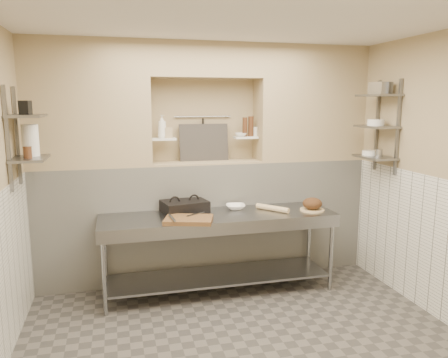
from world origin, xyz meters
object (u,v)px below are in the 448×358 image
object	(u,v)px
panini_press	(185,206)
mixing_bowl	(236,207)
bowl_alcove	(241,135)
rolling_pin	(272,208)
bread_loaf	(312,203)
jug_left	(31,140)
cutting_board	(189,220)
prep_table	(219,237)
bottle_soap	(162,126)

from	to	relation	value
panini_press	mixing_bowl	bearing A→B (deg)	-11.87
bowl_alcove	rolling_pin	bearing A→B (deg)	-66.88
bread_loaf	jug_left	world-z (taller)	jug_left
mixing_bowl	cutting_board	bearing A→B (deg)	-147.02
prep_table	bowl_alcove	bearing A→B (deg)	53.55
mixing_bowl	bottle_soap	bearing A→B (deg)	154.77
mixing_bowl	bread_loaf	distance (m)	0.88
panini_press	bottle_soap	world-z (taller)	bottle_soap
bottle_soap	bread_loaf	bearing A→B (deg)	-21.70
rolling_pin	panini_press	bearing A→B (deg)	169.33
prep_table	jug_left	xyz separation A→B (m)	(-1.86, -0.03, 1.12)
prep_table	bread_loaf	size ratio (longest dim) A/B	11.72
bread_loaf	jug_left	distance (m)	3.05
mixing_bowl	bread_loaf	size ratio (longest dim) A/B	1.01
mixing_bowl	bottle_soap	xyz separation A→B (m)	(-0.79, 0.37, 0.92)
mixing_bowl	jug_left	world-z (taller)	jug_left
prep_table	panini_press	xyz separation A→B (m)	(-0.35, 0.20, 0.32)
cutting_board	mixing_bowl	xyz separation A→B (m)	(0.62, 0.40, 0.01)
panini_press	cutting_board	distance (m)	0.41
cutting_board	bread_loaf	distance (m)	1.46
mixing_bowl	rolling_pin	distance (m)	0.43
cutting_board	mixing_bowl	bearing A→B (deg)	32.98
bread_loaf	prep_table	bearing A→B (deg)	176.03
bottle_soap	rolling_pin	bearing A→B (deg)	-25.14
rolling_pin	jug_left	size ratio (longest dim) A/B	1.36
cutting_board	bottle_soap	xyz separation A→B (m)	(-0.17, 0.77, 0.92)
mixing_bowl	bread_loaf	world-z (taller)	bread_loaf
panini_press	bottle_soap	size ratio (longest dim) A/B	2.04
prep_table	bread_loaf	bearing A→B (deg)	-3.97
bottle_soap	panini_press	bearing A→B (deg)	-62.32
mixing_bowl	bowl_alcove	xyz separation A→B (m)	(0.16, 0.35, 0.81)
bread_loaf	bottle_soap	xyz separation A→B (m)	(-1.62, 0.65, 0.86)
bottle_soap	jug_left	xyz separation A→B (m)	(-1.32, -0.60, -0.08)
bottle_soap	jug_left	world-z (taller)	bottle_soap
bowl_alcove	jug_left	world-z (taller)	jug_left
rolling_pin	bread_loaf	bearing A→B (deg)	-11.90
prep_table	mixing_bowl	distance (m)	0.43
cutting_board	bowl_alcove	world-z (taller)	bowl_alcove
bottle_soap	bowl_alcove	distance (m)	0.95
bowl_alcove	bread_loaf	bearing A→B (deg)	-42.89
rolling_pin	bowl_alcove	distance (m)	0.99
jug_left	bowl_alcove	bearing A→B (deg)	14.31
prep_table	panini_press	world-z (taller)	panini_press
panini_press	bowl_alcove	size ratio (longest dim) A/B	3.84
cutting_board	bowl_alcove	distance (m)	1.35
bottle_soap	bowl_alcove	world-z (taller)	bottle_soap
mixing_bowl	bottle_soap	distance (m)	1.27
bowl_alcove	bottle_soap	bearing A→B (deg)	178.86
prep_table	bottle_soap	bearing A→B (deg)	133.43
bread_loaf	jug_left	xyz separation A→B (m)	(-2.95, 0.05, 0.78)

